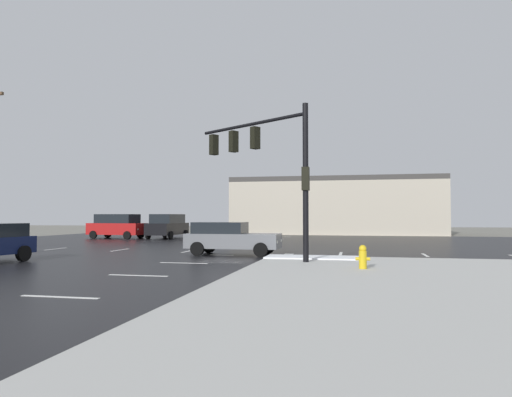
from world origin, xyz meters
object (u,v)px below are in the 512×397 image
(fire_hydrant, at_px, (363,257))
(suv_black, at_px, (168,226))
(sedan_grey, at_px, (230,238))
(suv_red, at_px, (117,226))
(traffic_signal_mast, at_px, (268,156))

(fire_hydrant, bearing_deg, suv_black, 127.08)
(sedan_grey, height_order, suv_black, suv_black)
(sedan_grey, bearing_deg, suv_red, 134.50)
(traffic_signal_mast, bearing_deg, fire_hydrant, 174.60)
(traffic_signal_mast, bearing_deg, suv_red, -13.34)
(sedan_grey, height_order, suv_red, suv_red)
(suv_black, xyz_separation_m, suv_red, (-4.09, -0.97, 0.00))
(fire_hydrant, xyz_separation_m, sedan_grey, (-6.21, 5.92, 0.32))
(traffic_signal_mast, xyz_separation_m, suv_red, (-15.94, 16.73, -3.31))
(sedan_grey, bearing_deg, fire_hydrant, -43.47)
(traffic_signal_mast, relative_size, sedan_grey, 1.35)
(traffic_signal_mast, relative_size, suv_black, 1.26)
(sedan_grey, bearing_deg, traffic_signal_mast, -50.13)
(sedan_grey, distance_m, suv_red, 19.35)
(suv_black, height_order, suv_red, same)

